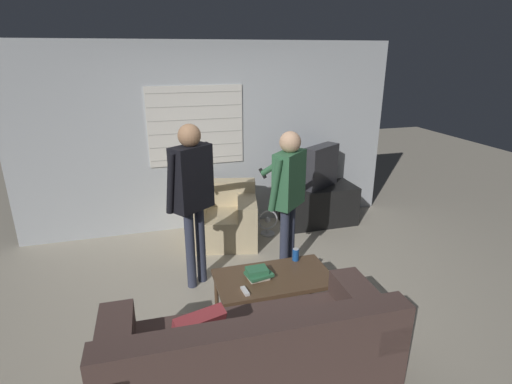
{
  "coord_description": "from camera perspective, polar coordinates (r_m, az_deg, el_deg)",
  "views": [
    {
      "loc": [
        -0.93,
        -3.34,
        2.41
      ],
      "look_at": [
        0.18,
        0.49,
        1.0
      ],
      "focal_mm": 28.0,
      "sensor_mm": 36.0,
      "label": 1
    }
  ],
  "objects": [
    {
      "name": "ground_plane",
      "position": [
        4.22,
        -0.5,
        -15.33
      ],
      "size": [
        16.0,
        16.0,
        0.0
      ],
      "primitive_type": "plane",
      "color": "#B2A893"
    },
    {
      "name": "tv",
      "position": [
        5.74,
        9.21,
        3.64
      ],
      "size": [
        0.63,
        0.5,
        0.59
      ],
      "rotation": [
        0.0,
        0.0,
        3.7
      ],
      "color": "#2D2D33",
      "rests_on": "tv_stand"
    },
    {
      "name": "person_right_standing",
      "position": [
        4.33,
        4.61,
        0.9
      ],
      "size": [
        0.5,
        0.76,
        1.63
      ],
      "rotation": [
        0.0,
        0.0,
        0.74
      ],
      "color": "#33384C",
      "rests_on": "ground_plane"
    },
    {
      "name": "couch_blue",
      "position": [
        3.12,
        -0.79,
        -22.62
      ],
      "size": [
        2.1,
        0.87,
        0.81
      ],
      "rotation": [
        0.0,
        0.0,
        -0.03
      ],
      "color": "#4C3833",
      "rests_on": "ground_plane"
    },
    {
      "name": "person_left_standing",
      "position": [
        4.08,
        -9.21,
        0.79
      ],
      "size": [
        0.52,
        0.82,
        1.76
      ],
      "rotation": [
        0.0,
        0.0,
        0.61
      ],
      "color": "#33384C",
      "rests_on": "ground_plane"
    },
    {
      "name": "armchair_beige",
      "position": [
        5.34,
        -4.82,
        -3.73
      ],
      "size": [
        1.05,
        0.98,
        0.76
      ],
      "rotation": [
        0.0,
        0.0,
        2.91
      ],
      "color": "#C6B289",
      "rests_on": "ground_plane"
    },
    {
      "name": "soda_can",
      "position": [
        4.04,
        5.69,
        -8.87
      ],
      "size": [
        0.07,
        0.07,
        0.13
      ],
      "color": "#194C9E",
      "rests_on": "coffee_table"
    },
    {
      "name": "tv_stand",
      "position": [
        5.92,
        8.93,
        -1.8
      ],
      "size": [
        1.05,
        0.55,
        0.57
      ],
      "color": "black",
      "rests_on": "ground_plane"
    },
    {
      "name": "book_stack",
      "position": [
        3.74,
        0.26,
        -11.55
      ],
      "size": [
        0.26,
        0.22,
        0.1
      ],
      "color": "beige",
      "rests_on": "coffee_table"
    },
    {
      "name": "spare_remote",
      "position": [
        3.56,
        -1.58,
        -13.97
      ],
      "size": [
        0.05,
        0.13,
        0.02
      ],
      "rotation": [
        0.0,
        0.0,
        0.11
      ],
      "color": "white",
      "rests_on": "coffee_table"
    },
    {
      "name": "wall_back",
      "position": [
        5.56,
        -6.34,
        7.67
      ],
      "size": [
        5.2,
        0.08,
        2.55
      ],
      "color": "#ADB2B7",
      "rests_on": "ground_plane"
    },
    {
      "name": "floor_fan",
      "position": [
        5.52,
        1.69,
        -4.52
      ],
      "size": [
        0.29,
        0.2,
        0.36
      ],
      "color": "#A8A8AD",
      "rests_on": "ground_plane"
    },
    {
      "name": "coffee_table",
      "position": [
        3.81,
        2.54,
        -12.47
      ],
      "size": [
        1.08,
        0.59,
        0.44
      ],
      "color": "brown",
      "rests_on": "ground_plane"
    }
  ]
}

